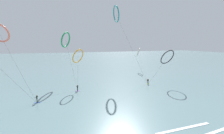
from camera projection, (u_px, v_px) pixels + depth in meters
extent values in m
cube|color=slate|center=(72.00, 61.00, 108.59)|extent=(400.00, 200.00, 0.08)
ellipsoid|color=#8CC62D|center=(148.00, 84.00, 46.16)|extent=(1.40, 0.40, 0.06)
cylinder|color=black|center=(148.00, 83.00, 46.10)|extent=(0.12, 0.12, 0.80)
cylinder|color=black|center=(147.00, 83.00, 46.09)|extent=(0.12, 0.12, 0.80)
cube|color=black|center=(148.00, 80.00, 45.99)|extent=(0.37, 0.29, 0.62)
sphere|color=tan|center=(148.00, 79.00, 45.92)|extent=(0.22, 0.22, 0.22)
cylinder|color=black|center=(149.00, 80.00, 46.10)|extent=(0.24, 0.51, 0.39)
cylinder|color=black|center=(147.00, 80.00, 46.08)|extent=(0.24, 0.51, 0.39)
ellipsoid|color=#2647B7|center=(37.00, 103.00, 31.59)|extent=(1.40, 0.40, 0.06)
cylinder|color=#1E2823|center=(37.00, 101.00, 31.42)|extent=(0.12, 0.12, 0.80)
cylinder|color=#1E2823|center=(37.00, 100.00, 31.64)|extent=(0.12, 0.12, 0.80)
cube|color=#1E2823|center=(37.00, 97.00, 31.42)|extent=(0.28, 0.36, 0.62)
sphere|color=tan|center=(37.00, 95.00, 31.36)|extent=(0.22, 0.22, 0.22)
cylinder|color=#1E2823|center=(37.00, 97.00, 31.35)|extent=(0.51, 0.23, 0.39)
cylinder|color=#1E2823|center=(37.00, 97.00, 31.70)|extent=(0.51, 0.23, 0.39)
ellipsoid|color=purple|center=(78.00, 91.00, 39.36)|extent=(1.40, 0.40, 0.06)
cylinder|color=black|center=(78.00, 89.00, 39.17)|extent=(0.12, 0.12, 0.80)
cylinder|color=black|center=(77.00, 89.00, 39.41)|extent=(0.12, 0.12, 0.80)
cube|color=black|center=(78.00, 87.00, 39.18)|extent=(0.26, 0.35, 0.62)
sphere|color=tan|center=(77.00, 85.00, 39.12)|extent=(0.22, 0.22, 0.22)
cylinder|color=black|center=(78.00, 87.00, 39.10)|extent=(0.51, 0.19, 0.39)
cylinder|color=black|center=(77.00, 86.00, 39.48)|extent=(0.51, 0.19, 0.39)
torus|color=silver|center=(138.00, 52.00, 67.76)|extent=(3.31, 4.31, 3.90)
cylinder|color=#3F3F3F|center=(142.00, 65.00, 56.99)|extent=(8.51, 21.56, 8.20)
torus|color=orange|center=(78.00, 56.00, 41.48)|extent=(4.17, 4.02, 3.87)
cylinder|color=#3F3F3F|center=(78.00, 73.00, 40.44)|extent=(0.82, 3.45, 8.70)
torus|color=teal|center=(116.00, 14.00, 50.20)|extent=(1.44, 5.51, 5.45)
cylinder|color=#3F3F3F|center=(131.00, 48.00, 48.20)|extent=(6.49, 10.20, 21.63)
cylinder|color=#3F3F3F|center=(18.00, 68.00, 32.24)|extent=(7.14, 6.25, 14.30)
torus|color=black|center=(167.00, 57.00, 44.03)|extent=(5.06, 3.24, 4.27)
cylinder|color=#3F3F3F|center=(157.00, 71.00, 45.11)|extent=(4.54, 2.57, 8.20)
torus|color=#199351|center=(66.00, 40.00, 47.40)|extent=(4.01, 5.03, 4.91)
cylinder|color=#3F3F3F|center=(71.00, 64.00, 43.41)|extent=(1.85, 11.47, 13.13)
cube|color=white|center=(184.00, 129.00, 22.07)|extent=(9.38, 0.64, 0.12)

